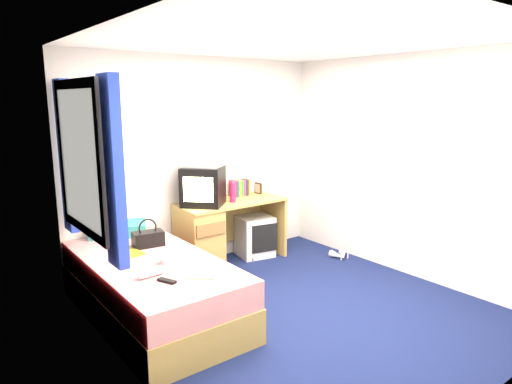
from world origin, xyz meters
TOP-DOWN VIEW (x-y plane):
  - ground at (0.00, 0.00)m, footprint 3.40×3.40m
  - room_shell at (0.00, 0.00)m, footprint 3.40×3.40m
  - bed at (-1.10, 0.70)m, footprint 1.01×2.00m
  - pillow at (-1.05, 1.60)m, footprint 0.65×0.55m
  - desk at (-0.02, 1.44)m, footprint 1.30×0.55m
  - storage_cube at (0.62, 1.45)m, footprint 0.47×0.47m
  - crt_tv at (-0.11, 1.44)m, footprint 0.59×0.60m
  - vcr at (-0.11, 1.44)m, footprint 0.50×0.51m
  - book_row at (0.51, 1.60)m, footprint 0.24×0.13m
  - picture_frame at (0.76, 1.56)m, footprint 0.03×0.12m
  - pink_water_bottle at (0.24, 1.36)m, footprint 0.09×0.09m
  - aerosol_can at (0.11, 1.52)m, footprint 0.06×0.06m
  - handbag at (-0.96, 1.05)m, footprint 0.30×0.20m
  - towel at (-0.96, 0.41)m, footprint 0.37×0.34m
  - magazine at (-1.21, 0.97)m, footprint 0.24×0.30m
  - water_bottle at (-1.27, 0.33)m, footprint 0.20×0.08m
  - colour_swatch_fan at (-0.97, 0.05)m, footprint 0.21×0.18m
  - remote_control at (-1.22, 0.15)m, footprint 0.11×0.17m
  - window_assembly at (-1.55, 0.90)m, footprint 0.11×1.42m
  - white_heels at (1.38, 0.70)m, footprint 0.23×0.24m

SIDE VIEW (x-z plane):
  - ground at x=0.00m, z-range 0.00..0.00m
  - white_heels at x=1.38m, z-range -0.01..0.09m
  - storage_cube at x=0.62m, z-range 0.00..0.50m
  - bed at x=-1.10m, z-range 0.00..0.54m
  - desk at x=-0.02m, z-range 0.03..0.78m
  - colour_swatch_fan at x=-0.97m, z-range 0.54..0.55m
  - magazine at x=-1.21m, z-range 0.54..0.55m
  - remote_control at x=-1.22m, z-range 0.54..0.56m
  - water_bottle at x=-1.27m, z-range 0.54..0.61m
  - towel at x=-0.96m, z-range 0.54..0.64m
  - pillow at x=-1.05m, z-range 0.54..0.66m
  - handbag at x=-0.96m, z-range 0.48..0.75m
  - picture_frame at x=0.76m, z-range 0.75..0.89m
  - aerosol_can at x=0.11m, z-range 0.75..0.93m
  - book_row at x=0.51m, z-range 0.75..0.95m
  - pink_water_bottle at x=0.24m, z-range 0.75..0.97m
  - crt_tv at x=-0.11m, z-range 0.75..1.19m
  - vcr at x=-0.11m, z-range 1.19..1.27m
  - window_assembly at x=-1.55m, z-range 0.72..2.12m
  - room_shell at x=0.00m, z-range -0.25..3.15m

